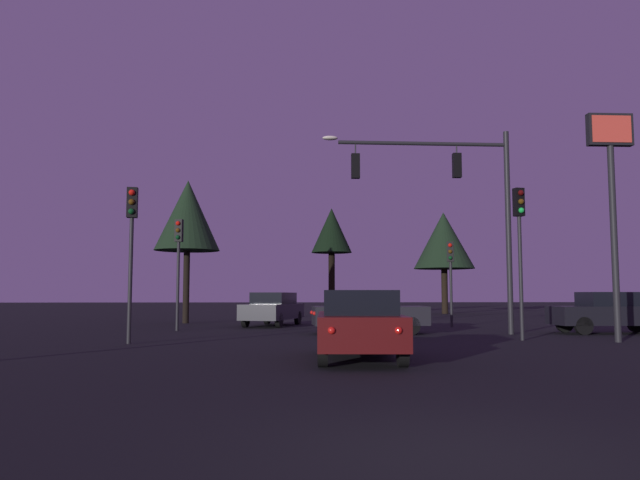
{
  "coord_description": "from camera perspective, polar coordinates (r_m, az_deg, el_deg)",
  "views": [
    {
      "loc": [
        -1.63,
        -5.44,
        1.43
      ],
      "look_at": [
        -0.18,
        17.73,
        3.47
      ],
      "focal_mm": 34.78,
      "sensor_mm": 36.0,
      "label": 1
    }
  ],
  "objects": [
    {
      "name": "tree_left_far",
      "position": [
        47.54,
        11.32,
        -0.07
      ],
      "size": [
        4.53,
        4.53,
        7.62
      ],
      "color": "black",
      "rests_on": "ground"
    },
    {
      "name": "car_nearside_lane",
      "position": [
        13.85,
        3.58,
        -7.65
      ],
      "size": [
        2.08,
        4.53,
        1.52
      ],
      "color": "#4C0F0F",
      "rests_on": "ground"
    },
    {
      "name": "ground_plane",
      "position": [
        30.02,
        -0.47,
        -7.77
      ],
      "size": [
        168.0,
        168.0,
        0.0
      ],
      "primitive_type": "plane",
      "color": "black",
      "rests_on": "ground"
    },
    {
      "name": "tree_center_horizon",
      "position": [
        31.99,
        -12.09,
        2.18
      ],
      "size": [
        3.27,
        3.27,
        7.21
      ],
      "color": "black",
      "rests_on": "ground"
    },
    {
      "name": "traffic_light_median",
      "position": [
        28.15,
        11.93,
        -2.35
      ],
      "size": [
        0.36,
        0.38,
        3.78
      ],
      "color": "#232326",
      "rests_on": "ground"
    },
    {
      "name": "tree_behind_sign",
      "position": [
        44.7,
        1.07,
        0.73
      ],
      "size": [
        2.91,
        2.91,
        7.66
      ],
      "color": "black",
      "rests_on": "ground"
    },
    {
      "name": "traffic_light_corner_right",
      "position": [
        25.32,
        -12.9,
        -1.05
      ],
      "size": [
        0.33,
        0.37,
        4.43
      ],
      "color": "#232326",
      "rests_on": "ground"
    },
    {
      "name": "traffic_light_corner_left",
      "position": [
        19.08,
        -16.96,
        0.64
      ],
      "size": [
        0.32,
        0.36,
        4.59
      ],
      "color": "#232326",
      "rests_on": "ground"
    },
    {
      "name": "traffic_light_far_side",
      "position": [
        20.59,
        17.91,
        0.65
      ],
      "size": [
        0.34,
        0.37,
        4.81
      ],
      "color": "#232326",
      "rests_on": "ground"
    },
    {
      "name": "car_crossing_right",
      "position": [
        25.34,
        25.22,
        -6.0
      ],
      "size": [
        4.31,
        1.75,
        1.52
      ],
      "color": "black",
      "rests_on": "ground"
    },
    {
      "name": "car_far_lane",
      "position": [
        28.6,
        -4.34,
        -6.29
      ],
      "size": [
        3.0,
        4.89,
        1.52
      ],
      "color": "#232328",
      "rests_on": "ground"
    },
    {
      "name": "car_crossing_left",
      "position": [
        22.87,
        4.48,
        -6.61
      ],
      "size": [
        4.23,
        1.87,
        1.52
      ],
      "color": "#232328",
      "rests_on": "ground"
    },
    {
      "name": "traffic_signal_mast_arm",
      "position": [
        23.18,
        12.43,
        4.32
      ],
      "size": [
        6.91,
        0.39,
        7.43
      ],
      "color": "#232326",
      "rests_on": "ground"
    },
    {
      "name": "store_sign_illuminated",
      "position": [
        21.11,
        25.24,
        5.53
      ],
      "size": [
        1.4,
        0.28,
        7.0
      ],
      "color": "#232326",
      "rests_on": "ground"
    }
  ]
}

